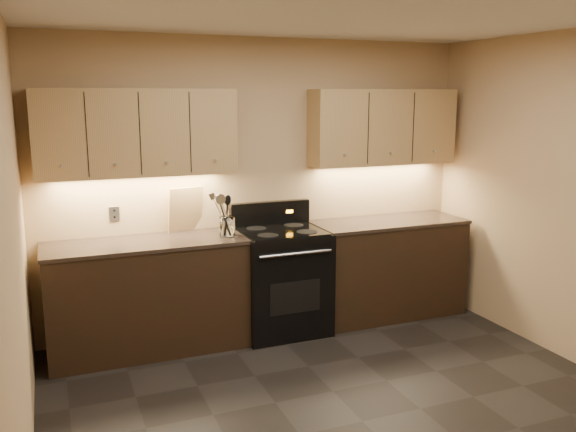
% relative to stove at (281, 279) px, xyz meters
% --- Properties ---
extents(floor, '(4.00, 4.00, 0.00)m').
position_rel_stove_xyz_m(floor, '(-0.08, -1.68, -0.48)').
color(floor, black).
rests_on(floor, ground).
extents(ceiling, '(4.00, 4.00, 0.00)m').
position_rel_stove_xyz_m(ceiling, '(-0.08, -1.68, 2.12)').
color(ceiling, silver).
rests_on(ceiling, wall_back).
extents(wall_back, '(4.00, 0.04, 2.60)m').
position_rel_stove_xyz_m(wall_back, '(-0.08, 0.32, 0.82)').
color(wall_back, tan).
rests_on(wall_back, ground).
extents(wall_left, '(0.04, 4.00, 2.60)m').
position_rel_stove_xyz_m(wall_left, '(-2.08, -1.68, 0.82)').
color(wall_left, tan).
rests_on(wall_left, ground).
extents(counter_left, '(1.62, 0.62, 0.93)m').
position_rel_stove_xyz_m(counter_left, '(-1.18, 0.02, -0.01)').
color(counter_left, black).
rests_on(counter_left, ground).
extents(counter_right, '(1.46, 0.62, 0.93)m').
position_rel_stove_xyz_m(counter_right, '(1.10, 0.02, -0.01)').
color(counter_right, black).
rests_on(counter_right, ground).
extents(stove, '(0.76, 0.68, 1.14)m').
position_rel_stove_xyz_m(stove, '(0.00, 0.00, 0.00)').
color(stove, black).
rests_on(stove, ground).
extents(upper_cab_left, '(1.60, 0.30, 0.70)m').
position_rel_stove_xyz_m(upper_cab_left, '(-1.18, 0.17, 1.32)').
color(upper_cab_left, tan).
rests_on(upper_cab_left, wall_back).
extents(upper_cab_right, '(1.44, 0.30, 0.70)m').
position_rel_stove_xyz_m(upper_cab_right, '(1.10, 0.17, 1.32)').
color(upper_cab_right, tan).
rests_on(upper_cab_right, wall_back).
extents(outlet_plate, '(0.08, 0.01, 0.12)m').
position_rel_stove_xyz_m(outlet_plate, '(-1.38, 0.31, 0.64)').
color(outlet_plate, '#B2B5BA').
rests_on(outlet_plate, wall_back).
extents(utensil_crock, '(0.17, 0.17, 0.17)m').
position_rel_stove_xyz_m(utensil_crock, '(-0.50, -0.04, 0.53)').
color(utensil_crock, white).
rests_on(utensil_crock, counter_left).
extents(cutting_board, '(0.32, 0.15, 0.39)m').
position_rel_stove_xyz_m(cutting_board, '(-0.78, 0.28, 0.65)').
color(cutting_board, tan).
rests_on(cutting_board, counter_left).
extents(wooden_spoon, '(0.14, 0.12, 0.29)m').
position_rel_stove_xyz_m(wooden_spoon, '(-0.54, -0.04, 0.61)').
color(wooden_spoon, tan).
rests_on(wooden_spoon, utensil_crock).
extents(black_spoon, '(0.09, 0.09, 0.33)m').
position_rel_stove_xyz_m(black_spoon, '(-0.51, -0.01, 0.63)').
color(black_spoon, black).
rests_on(black_spoon, utensil_crock).
extents(black_turner, '(0.18, 0.17, 0.37)m').
position_rel_stove_xyz_m(black_turner, '(-0.49, -0.06, 0.64)').
color(black_turner, black).
rests_on(black_turner, utensil_crock).
extents(steel_spatula, '(0.25, 0.11, 0.40)m').
position_rel_stove_xyz_m(steel_spatula, '(-0.47, -0.02, 0.66)').
color(steel_spatula, silver).
rests_on(steel_spatula, utensil_crock).
extents(steel_skimmer, '(0.21, 0.11, 0.36)m').
position_rel_stove_xyz_m(steel_skimmer, '(-0.46, -0.06, 0.64)').
color(steel_skimmer, silver).
rests_on(steel_skimmer, utensil_crock).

